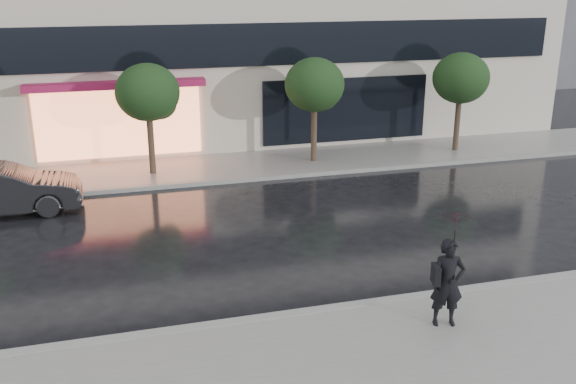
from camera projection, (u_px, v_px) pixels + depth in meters
name	position (u px, v px, depth m)	size (l,w,h in m)	color
ground	(323.00, 291.00, 14.49)	(120.00, 120.00, 0.00)	black
sidewalk_near	(381.00, 369.00, 11.51)	(60.00, 4.50, 0.12)	slate
sidewalk_far	(235.00, 166.00, 23.83)	(60.00, 3.50, 0.12)	slate
curb_near	(338.00, 309.00, 13.56)	(60.00, 0.25, 0.14)	gray
curb_far	(245.00, 180.00, 22.23)	(60.00, 0.25, 0.14)	gray
tree_mid_west	(149.00, 94.00, 21.96)	(2.20, 2.20, 3.99)	#33261C
tree_mid_east	(316.00, 87.00, 23.50)	(2.20, 2.20, 3.99)	#33261C
tree_far_east	(462.00, 80.00, 25.04)	(2.20, 2.20, 3.99)	#33261C
parked_car	(1.00, 190.00, 18.95)	(1.60, 4.59, 1.51)	black
pedestrian_with_umbrella	(451.00, 258.00, 12.42)	(0.98, 0.99, 2.38)	black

